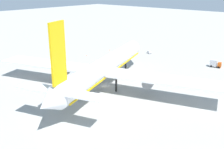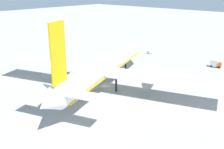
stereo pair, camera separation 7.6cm
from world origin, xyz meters
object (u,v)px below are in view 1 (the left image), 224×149
traffic_cone_0 (87,55)px  traffic_cone_1 (109,50)px  service_truck_1 (215,63)px  baggage_cart_0 (149,52)px  airliner (104,67)px

traffic_cone_0 → traffic_cone_1: same height
service_truck_1 → traffic_cone_0: size_ratio=9.38×
traffic_cone_1 → service_truck_1: bearing=-81.7°
service_truck_1 → baggage_cart_0: size_ratio=1.70×
airliner → traffic_cone_0: size_ratio=144.60×
airliner → traffic_cone_0: (26.01, 36.71, -7.18)m
airliner → traffic_cone_1: (42.20, 35.74, -7.18)m
airliner → traffic_cone_1: airliner is taller
service_truck_1 → baggage_cart_0: (0.86, 35.27, -0.91)m
baggage_cart_0 → traffic_cone_1: size_ratio=5.52×
baggage_cart_0 → traffic_cone_1: 22.26m
airliner → service_truck_1: bearing=-21.6°
airliner → service_truck_1: (50.28, -19.92, -5.77)m
service_truck_1 → traffic_cone_1: 56.25m
traffic_cone_1 → traffic_cone_0: bearing=176.6°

